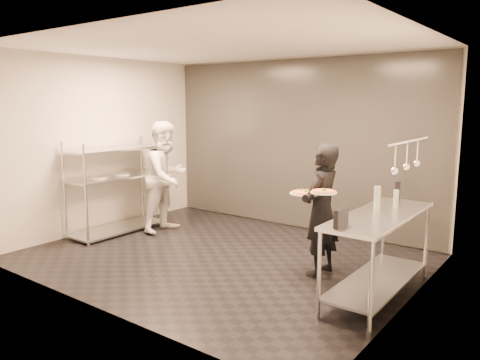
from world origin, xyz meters
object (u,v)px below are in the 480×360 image
Objects in this scene: bottle_dark at (397,191)px; prep_counter at (379,241)px; pos_monitor at (341,217)px; bottle_clear at (396,199)px; salad_plate at (325,157)px; pass_rack at (117,185)px; chef at (166,177)px; pizza_plate_near at (304,193)px; waiter at (321,210)px; bottle_green at (377,198)px; pizza_plate_far at (324,192)px.

prep_counter is at bearing -83.35° from bottle_dark.
prep_counter is at bearing 79.96° from pos_monitor.
bottle_dark is (-0.09, 0.80, 0.41)m from prep_counter.
salad_plate is at bearing 174.10° from bottle_clear.
bottle_clear is (0.14, 1.13, 0.01)m from pos_monitor.
pass_rack reaches higher than bottle_dark.
chef is 2.82m from pizza_plate_near.
pass_rack is 4.32m from bottle_dark.
pizza_plate_near is at bearing 176.32° from prep_counter.
bottle_dark is (0.82, 0.29, -0.37)m from salad_plate.
chef reaches higher than prep_counter.
pass_rack reaches higher than prep_counter.
bottle_clear is at bearing 104.53° from waiter.
bottle_green is at bearing 89.21° from waiter.
waiter reaches higher than bottle_dark.
bottle_clear is at bearing -73.38° from bottle_dark.
bottle_dark is (0.02, 0.60, -0.01)m from bottle_green.
salad_plate is (-0.11, 0.27, 0.60)m from waiter.
pos_monitor is 1.14m from bottle_clear.
bottle_green is (0.00, 0.91, 0.04)m from pos_monitor.
pass_rack is at bearing -83.40° from waiter.
salad_plate is at bearing -160.75° from bottle_dark.
pizza_plate_near is at bearing -34.91° from waiter.
pos_monitor is at bearing -91.01° from bottle_dark.
chef is (0.60, 0.53, 0.12)m from pass_rack.
prep_counter is 5.97× the size of pizza_plate_far.
salad_plate reaches higher than pizza_plate_near.
pos_monitor is at bearing -99.56° from prep_counter.
bottle_dark reaches higher than pos_monitor.
pass_rack reaches higher than pos_monitor.
chef reaches higher than pos_monitor.
waiter is 6.32× the size of bottle_green.
salad_plate is at bearing 116.07° from pizza_plate_far.
pass_rack is at bearing -178.92° from pizza_plate_near.
pizza_plate_far is (0.29, -0.08, 0.06)m from pizza_plate_near.
bottle_clear is at bearing 20.12° from pizza_plate_near.
waiter is 0.90× the size of chef.
bottle_green is 1.30× the size of bottle_clear.
pizza_plate_near is 1.13m from bottle_dark.
pass_rack is 4.23m from bottle_green.
pizza_plate_near is at bearing -170.55° from bottle_green.
bottle_green reaches higher than bottle_clear.
pizza_plate_near is 1.13m from pos_monitor.
pizza_plate_near is at bearing -103.72° from chef.
bottle_green is at bearing 120.10° from prep_counter.
pizza_plate_far is 1.19× the size of bottle_green.
chef is 5.19× the size of pizza_plate_near.
prep_counter is 7.87× the size of bottle_dark.
pizza_plate_near is at bearing -159.88° from bottle_clear.
pizza_plate_near is 1.03m from bottle_clear.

